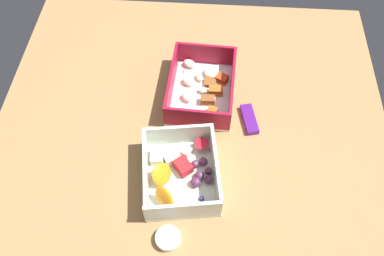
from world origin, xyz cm
name	(u,v)px	position (x,y,z in cm)	size (l,w,h in cm)	color
table_surface	(190,138)	(0.00, 0.00, 1.00)	(80.00, 80.00, 2.00)	#9E7547
pasta_container	(202,88)	(-10.89, 1.79, 3.87)	(18.79, 14.23, 5.87)	white
fruit_bowl	(180,173)	(9.41, -1.12, 4.07)	(17.71, 15.42, 6.08)	silver
candy_bar	(249,119)	(-4.36, 11.82, 2.60)	(7.00, 2.40, 1.20)	#51197A
paper_cup_liner	(168,238)	(21.24, -2.26, 2.75)	(4.31, 4.31, 1.51)	white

